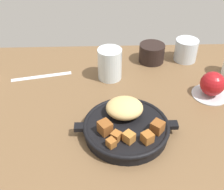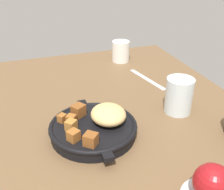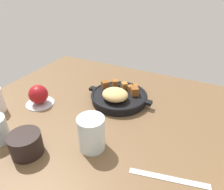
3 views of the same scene
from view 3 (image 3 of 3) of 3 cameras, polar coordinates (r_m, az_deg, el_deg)
name	(u,v)px [view 3 (image 3 of 3)]	position (r cm, az deg, el deg)	size (l,w,h in cm)	color
ground_plane	(122,118)	(75.80, 2.76, -6.28)	(113.71, 81.42, 2.40)	brown
cast_iron_skillet	(119,96)	(81.16, 1.85, -0.31)	(26.72, 22.43, 7.44)	black
saucer_plate	(40,103)	(85.84, -19.32, -2.10)	(10.99, 10.99, 0.60)	#B7BABF
red_apple	(38,94)	(83.86, -19.78, 0.19)	(7.37, 7.37, 7.37)	maroon
butter_knife	(169,178)	(57.32, 15.50, -21.40)	(19.94, 1.60, 0.36)	silver
water_glass_tall	(91,133)	(59.70, -5.73, -10.51)	(7.87, 7.87, 10.44)	silver
coffee_mug_dark	(26,144)	(63.81, -22.79, -12.41)	(9.04, 9.04, 6.55)	black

